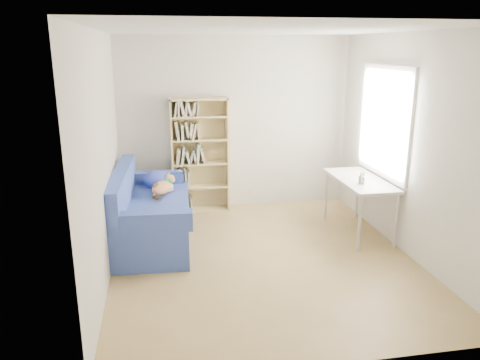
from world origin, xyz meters
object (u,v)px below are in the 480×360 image
sofa (149,214)px  bookshelf (200,160)px  pen_cup (362,179)px  desk (360,184)px

sofa → bookshelf: bookshelf is taller
sofa → pen_cup: sofa is taller
sofa → pen_cup: 2.75m
sofa → bookshelf: (0.76, 1.04, 0.44)m
desk → bookshelf: bearing=147.7°
sofa → desk: bearing=-1.6°
sofa → pen_cup: (2.67, -0.45, 0.45)m
pen_cup → bookshelf: bearing=142.2°
bookshelf → desk: 2.37m
desk → pen_cup: (-0.09, -0.22, 0.13)m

